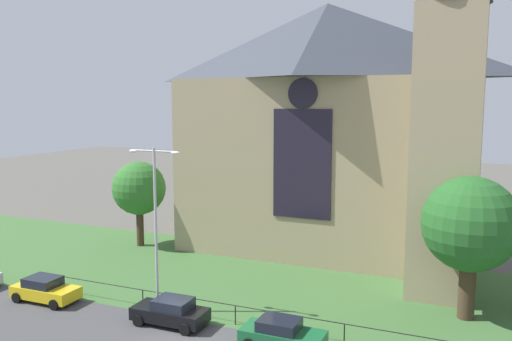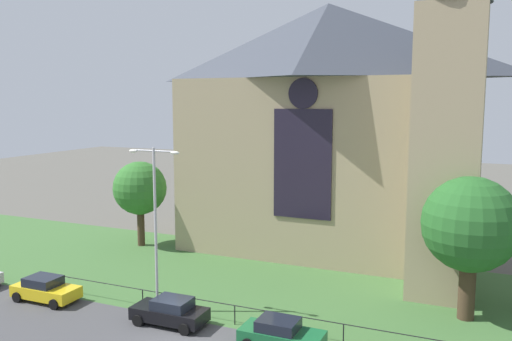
{
  "view_description": "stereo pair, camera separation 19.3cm",
  "coord_description": "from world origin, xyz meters",
  "views": [
    {
      "loc": [
        14.16,
        -23.0,
        12.39
      ],
      "look_at": [
        0.76,
        8.0,
        7.89
      ],
      "focal_mm": 37.61,
      "sensor_mm": 36.0,
      "label": 1
    },
    {
      "loc": [
        14.34,
        -22.93,
        12.39
      ],
      "look_at": [
        0.76,
        8.0,
        7.89
      ],
      "focal_mm": 37.61,
      "sensor_mm": 36.0,
      "label": 2
    }
  ],
  "objects": [
    {
      "name": "streetlamp_near",
      "position": [
        -3.12,
        2.4,
        6.02
      ],
      "size": [
        3.37,
        0.26,
        9.68
      ],
      "color": "#B2B2B7",
      "rests_on": "ground"
    },
    {
      "name": "parked_car_green",
      "position": [
        5.26,
        0.86,
        0.74
      ],
      "size": [
        4.2,
        2.02,
        1.51
      ],
      "rotation": [
        0.0,
        0.0,
        -0.0
      ],
      "color": "#196033",
      "rests_on": "ground"
    },
    {
      "name": "ground",
      "position": [
        0.0,
        10.0,
        0.0
      ],
      "size": [
        160.0,
        160.0,
        0.0
      ],
      "primitive_type": "plane",
      "color": "#56544C"
    },
    {
      "name": "parked_car_yellow",
      "position": [
        -10.4,
        0.99,
        0.74
      ],
      "size": [
        4.22,
        2.06,
        1.51
      ],
      "rotation": [
        0.0,
        0.0,
        0.01
      ],
      "color": "gold",
      "rests_on": "ground"
    },
    {
      "name": "grass_verge",
      "position": [
        0.0,
        8.0,
        0.0
      ],
      "size": [
        120.0,
        20.0,
        0.01
      ],
      "primitive_type": "cube",
      "color": "#3D6633",
      "rests_on": "ground"
    },
    {
      "name": "tree_right_near",
      "position": [
        13.55,
        8.53,
        5.43
      ],
      "size": [
        5.36,
        5.36,
        8.18
      ],
      "color": "#423021",
      "rests_on": "ground"
    },
    {
      "name": "parked_car_black",
      "position": [
        -1.4,
        1.09,
        0.74
      ],
      "size": [
        4.22,
        2.07,
        1.51
      ],
      "rotation": [
        0.0,
        0.0,
        3.16
      ],
      "color": "black",
      "rests_on": "ground"
    },
    {
      "name": "tree_left_far",
      "position": [
        -12.55,
        13.92,
        4.92
      ],
      "size": [
        4.5,
        4.5,
        7.21
      ],
      "color": "#423021",
      "rests_on": "ground"
    },
    {
      "name": "church_building",
      "position": [
        2.66,
        19.24,
        10.27
      ],
      "size": [
        23.2,
        16.2,
        26.0
      ],
      "color": "tan",
      "rests_on": "ground"
    },
    {
      "name": "iron_railing",
      "position": [
        1.89,
        2.5,
        0.95
      ],
      "size": [
        24.59,
        0.07,
        1.13
      ],
      "color": "black",
      "rests_on": "ground"
    }
  ]
}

